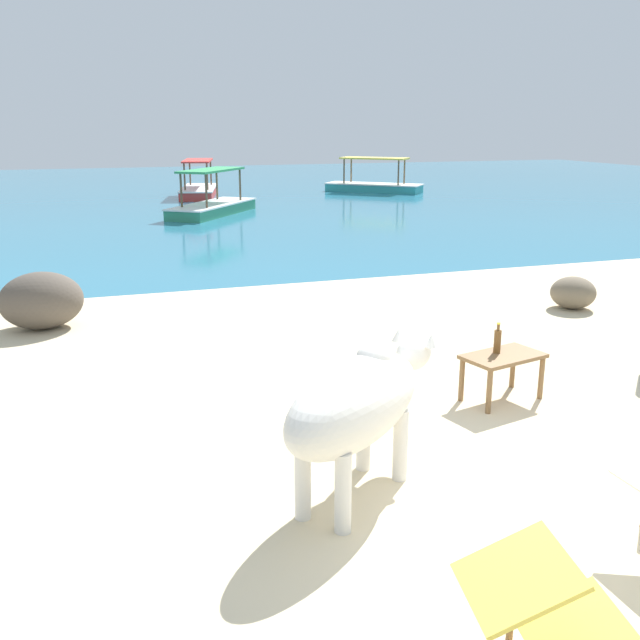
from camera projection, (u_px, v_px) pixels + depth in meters
sand_beach at (489, 495)px, 5.08m from camera, size 18.00×14.00×0.04m
water_surface at (160, 198)px, 25.20m from camera, size 60.00×36.00×0.03m
cow at (359, 401)px, 4.86m from camera, size 1.71×1.51×1.07m
low_bench_table at (503, 362)px, 6.67m from camera, size 0.84×0.61×0.45m
bottle at (497, 341)px, 6.67m from camera, size 0.07×0.07×0.30m
deck_chair_near at (546, 608)px, 3.28m from camera, size 0.86×0.68×0.68m
shore_rock_large at (41, 301)px, 9.01m from camera, size 1.15×0.97×0.73m
shore_rock_medium at (573, 293)px, 10.03m from camera, size 0.82×0.82×0.45m
boat_green at (213, 205)px, 20.46m from camera, size 3.14×3.63×1.29m
boat_red at (199, 189)px, 25.49m from camera, size 1.96×3.84×1.29m
boat_teal at (374, 185)px, 27.10m from camera, size 3.52×3.30×1.29m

